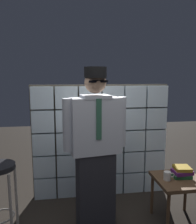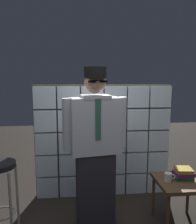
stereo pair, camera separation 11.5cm
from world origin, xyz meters
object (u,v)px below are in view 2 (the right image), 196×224
object	(u,v)px
standing_person	(95,146)
book_stack	(183,174)
bar_stool	(0,182)
side_table	(180,186)
coffee_mug	(168,177)

from	to	relation	value
standing_person	book_stack	distance (m)	1.04
bar_stool	standing_person	bearing A→B (deg)	4.11
side_table	book_stack	bearing A→B (deg)	36.75
side_table	coffee_mug	world-z (taller)	coffee_mug
standing_person	side_table	distance (m)	1.05
side_table	book_stack	xyz separation A→B (m)	(0.05, 0.04, 0.13)
bar_stool	coffee_mug	distance (m)	1.80
standing_person	bar_stool	size ratio (longest dim) A/B	2.21
standing_person	side_table	xyz separation A→B (m)	(0.94, -0.11, -0.46)
bar_stool	side_table	world-z (taller)	bar_stool
standing_person	coffee_mug	world-z (taller)	standing_person
side_table	book_stack	distance (m)	0.15
bar_stool	book_stack	bearing A→B (deg)	0.01
standing_person	book_stack	world-z (taller)	standing_person
book_stack	coffee_mug	size ratio (longest dim) A/B	1.76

